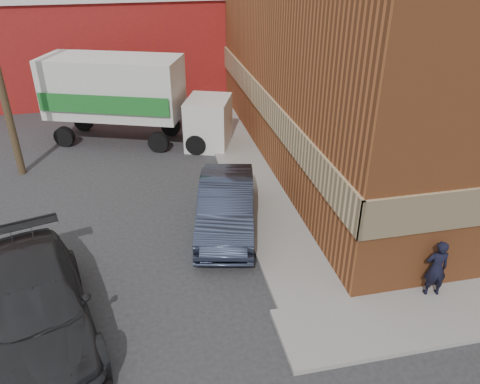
{
  "coord_description": "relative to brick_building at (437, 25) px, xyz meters",
  "views": [
    {
      "loc": [
        -2.89,
        -7.83,
        7.69
      ],
      "look_at": [
        -0.65,
        2.58,
        1.86
      ],
      "focal_mm": 35.0,
      "sensor_mm": 36.0,
      "label": 1
    }
  ],
  "objects": [
    {
      "name": "ground",
      "position": [
        -8.5,
        -9.0,
        -4.68
      ],
      "size": [
        90.0,
        90.0,
        0.0
      ],
      "primitive_type": "plane",
      "color": "#28282B",
      "rests_on": "ground"
    },
    {
      "name": "brick_building",
      "position": [
        0.0,
        0.0,
        0.0
      ],
      "size": [
        14.25,
        18.25,
        9.36
      ],
      "color": "#974D27",
      "rests_on": "ground"
    },
    {
      "name": "sidewalk_west",
      "position": [
        -7.9,
        0.0,
        -4.62
      ],
      "size": [
        1.8,
        18.0,
        0.12
      ],
      "primitive_type": "cube",
      "color": "gray",
      "rests_on": "ground"
    },
    {
      "name": "warehouse",
      "position": [
        -14.5,
        11.0,
        -1.87
      ],
      "size": [
        16.3,
        8.3,
        5.6
      ],
      "color": "maroon",
      "rests_on": "ground"
    },
    {
      "name": "man",
      "position": [
        -5.05,
        -9.25,
        -3.81
      ],
      "size": [
        0.59,
        0.44,
        1.5
      ],
      "primitive_type": "imported",
      "rotation": [
        0.0,
        0.0,
        2.99
      ],
      "color": "black",
      "rests_on": "sidewalk_south"
    },
    {
      "name": "sedan",
      "position": [
        -9.3,
        -5.16,
        -3.94
      ],
      "size": [
        2.51,
        4.76,
        1.49
      ],
      "primitive_type": "imported",
      "rotation": [
        0.0,
        0.0,
        -0.21
      ],
      "color": "#272E42",
      "rests_on": "ground"
    },
    {
      "name": "suv_b",
      "position": [
        -14.03,
        -8.5,
        -3.93
      ],
      "size": [
        3.42,
        5.58,
        1.51
      ],
      "primitive_type": "imported",
      "rotation": [
        0.0,
        0.0,
        0.27
      ],
      "color": "#252628",
      "rests_on": "ground"
    },
    {
      "name": "box_truck",
      "position": [
        -11.85,
        2.26,
        -2.65
      ],
      "size": [
        7.43,
        4.47,
        3.52
      ],
      "rotation": [
        0.0,
        0.0,
        -0.36
      ],
      "color": "silver",
      "rests_on": "ground"
    }
  ]
}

